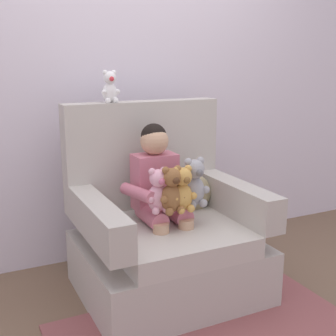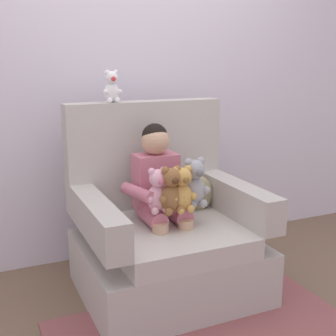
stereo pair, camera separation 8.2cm
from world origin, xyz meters
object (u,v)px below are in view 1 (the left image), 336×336
plush_brown (172,191)px  plush_white_on_backrest (110,87)px  plush_pink (158,191)px  plush_grey (194,184)px  seated_child (159,186)px  armchair (164,236)px  throw_pillow (192,194)px  plush_honey (183,190)px

plush_brown → plush_white_on_backrest: 0.76m
plush_pink → plush_grey: 0.23m
seated_child → plush_pink: 0.17m
seated_child → plush_brown: bearing=-99.4°
armchair → plush_pink: (-0.10, -0.14, 0.33)m
armchair → seated_child: (-0.02, 0.01, 0.31)m
plush_white_on_backrest → throw_pillow: bearing=-28.6°
armchair → plush_brown: size_ratio=4.22×
seated_child → plush_brown: (-0.01, -0.20, 0.02)m
seated_child → throw_pillow: bearing=13.5°
armchair → plush_brown: bearing=-101.4°
plush_pink → plush_honey: bearing=-0.8°
plush_grey → plush_pink: bearing=-162.3°
plush_grey → plush_white_on_backrest: size_ratio=1.48×
armchair → throw_pillow: 0.34m
seated_child → throw_pillow: 0.32m
plush_white_on_backrest → plush_grey: bearing=-57.2°
plush_honey → throw_pillow: size_ratio=1.03×
plush_honey → plush_white_on_backrest: bearing=129.1°
plush_honey → throw_pillow: plush_honey is taller
plush_pink → plush_honey: (0.13, -0.05, 0.00)m
seated_child → plush_honey: size_ratio=3.09×
plush_grey → seated_child: bearing=154.0°
plush_pink → plush_brown: (0.06, -0.05, 0.01)m
plush_grey → plush_brown: bearing=-146.7°
plush_honey → throw_pillow: 0.39m
plush_brown → throw_pillow: (0.29, 0.29, -0.13)m
seated_child → plush_white_on_backrest: plush_white_on_backrest is taller
plush_white_on_backrest → plush_pink: bearing=-80.8°
plush_honey → throw_pillow: (0.23, 0.30, -0.13)m
armchair → plush_pink: bearing=-126.1°
plush_pink → plush_brown: 0.08m
armchair → seated_child: armchair is taller
plush_brown → plush_honey: plush_brown is taller
plush_brown → plush_grey: plush_grey is taller
seated_child → plush_white_on_backrest: bearing=116.3°
armchair → plush_pink: size_ratio=4.43×
plush_pink → plush_brown: plush_brown is taller
armchair → plush_grey: bearing=-45.2°
seated_child → plush_grey: bearing=-48.6°
seated_child → plush_brown: seated_child is taller
plush_white_on_backrest → throw_pillow: (0.47, -0.21, -0.68)m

